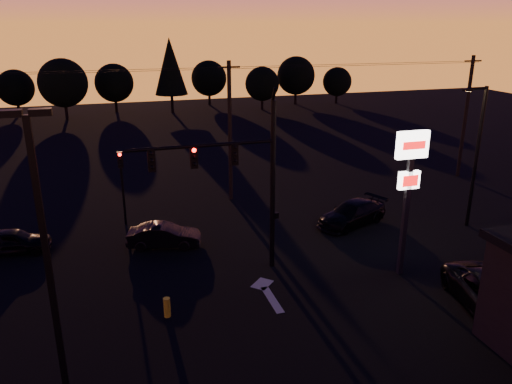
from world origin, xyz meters
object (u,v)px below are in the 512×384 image
(car_left, at_px, (12,241))
(suv_parked, at_px, (493,295))
(bollard, at_px, (167,307))
(car_right, at_px, (352,213))
(parking_lot_light, at_px, (46,250))
(pylon_sign, at_px, (410,173))
(secondary_signal, at_px, (122,177))
(streetlight, at_px, (476,152))
(traffic_signal_mast, at_px, (239,171))
(car_mid, at_px, (164,236))

(car_left, relative_size, suv_parked, 0.71)
(bollard, relative_size, car_right, 0.18)
(parking_lot_light, height_order, car_left, parking_lot_light)
(parking_lot_light, bearing_deg, pylon_sign, 17.23)
(secondary_signal, distance_m, pylon_sign, 15.75)
(suv_parked, bearing_deg, secondary_signal, 147.87)
(secondary_signal, xyz_separation_m, car_left, (-5.71, -2.25, -2.23))
(suv_parked, bearing_deg, car_right, 109.67)
(streetlight, relative_size, bollard, 9.70)
(parking_lot_light, distance_m, streetlight, 23.05)
(traffic_signal_mast, xyz_separation_m, car_right, (7.74, 3.61, -4.26))
(pylon_sign, distance_m, car_mid, 12.69)
(secondary_signal, height_order, pylon_sign, pylon_sign)
(pylon_sign, relative_size, car_mid, 1.80)
(traffic_signal_mast, relative_size, suv_parked, 1.63)
(traffic_signal_mast, distance_m, bollard, 6.64)
(secondary_signal, relative_size, car_left, 1.17)
(traffic_signal_mast, height_order, suv_parked, traffic_signal_mast)
(traffic_signal_mast, distance_m, suv_parked, 11.76)
(parking_lot_light, relative_size, car_mid, 2.42)
(secondary_signal, relative_size, car_mid, 1.15)
(car_left, relative_size, car_right, 0.80)
(streetlight, xyz_separation_m, car_left, (-24.62, 3.74, -3.79))
(traffic_signal_mast, xyz_separation_m, car_left, (-10.61, 5.25, -4.30))
(traffic_signal_mast, height_order, car_mid, traffic_signal_mast)
(secondary_signal, xyz_separation_m, parking_lot_light, (-2.50, -14.49, 2.41))
(secondary_signal, relative_size, parking_lot_light, 0.48)
(pylon_sign, distance_m, suv_parked, 6.02)
(secondary_signal, bearing_deg, car_right, -17.08)
(bollard, distance_m, car_left, 10.65)
(car_right, distance_m, suv_parked, 10.11)
(traffic_signal_mast, relative_size, car_mid, 2.27)
(car_right, relative_size, suv_parked, 0.88)
(car_mid, bearing_deg, suv_parked, -115.35)
(traffic_signal_mast, xyz_separation_m, bollard, (-3.84, -2.97, -4.52))
(parking_lot_light, distance_m, suv_parked, 16.92)
(suv_parked, bearing_deg, pylon_sign, 127.58)
(secondary_signal, bearing_deg, streetlight, -17.56)
(car_mid, bearing_deg, bollard, -171.38)
(car_right, bearing_deg, car_mid, -112.68)
(traffic_signal_mast, xyz_separation_m, suv_parked, (8.89, -6.44, -4.20))
(secondary_signal, distance_m, bollard, 10.80)
(secondary_signal, bearing_deg, car_left, -158.52)
(secondary_signal, bearing_deg, suv_parked, -45.29)
(secondary_signal, xyz_separation_m, car_right, (12.65, -3.89, -2.19))
(pylon_sign, relative_size, bollard, 8.25)
(pylon_sign, relative_size, car_left, 1.83)
(bollard, xyz_separation_m, car_mid, (0.73, 6.68, 0.21))
(streetlight, bearing_deg, traffic_signal_mast, -173.86)
(traffic_signal_mast, height_order, car_left, traffic_signal_mast)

